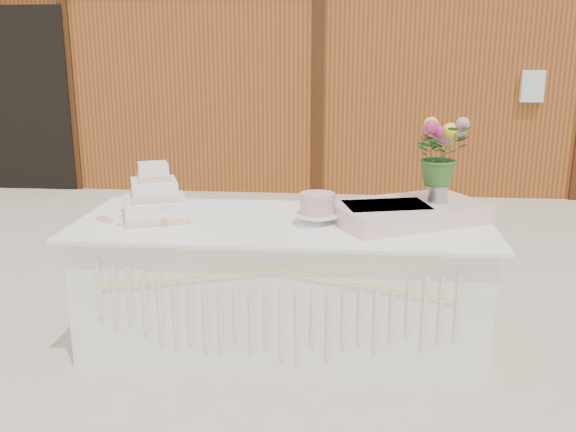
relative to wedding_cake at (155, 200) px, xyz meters
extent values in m
plane|color=beige|center=(0.76, 0.01, -0.88)|extent=(80.00, 80.00, 0.00)
cube|color=#96521F|center=(0.76, 6.01, 0.62)|extent=(12.00, 4.00, 3.00)
cube|color=white|center=(0.76, 0.01, -0.51)|extent=(2.28, 0.88, 0.75)
cube|color=white|center=(0.76, 0.01, -0.12)|extent=(2.40, 1.00, 0.02)
cube|color=white|center=(0.00, 0.00, -0.05)|extent=(0.46, 0.46, 0.12)
cube|color=#FFBEA1|center=(0.00, 0.00, -0.09)|extent=(0.47, 0.47, 0.03)
cube|color=white|center=(0.00, 0.00, 0.06)|extent=(0.33, 0.33, 0.11)
cube|color=#FFBEA1|center=(0.00, 0.00, 0.03)|extent=(0.34, 0.34, 0.03)
cube|color=white|center=(0.00, 0.00, 0.17)|extent=(0.21, 0.21, 0.10)
cube|color=#FFBEA1|center=(0.00, 0.00, 0.14)|extent=(0.23, 0.23, 0.03)
cylinder|color=white|center=(0.96, -0.04, -0.11)|extent=(0.22, 0.22, 0.01)
cylinder|color=white|center=(0.96, -0.04, -0.08)|extent=(0.06, 0.06, 0.04)
cylinder|color=white|center=(0.96, -0.04, -0.05)|extent=(0.25, 0.25, 0.01)
cylinder|color=#F3AFB4|center=(0.96, -0.04, 0.01)|extent=(0.20, 0.20, 0.12)
cube|color=beige|center=(1.47, 0.08, -0.06)|extent=(0.99, 0.84, 0.11)
cylinder|color=#A9A8AD|center=(1.65, 0.13, 0.07)|extent=(0.11, 0.11, 0.15)
imported|color=#336026|center=(1.65, 0.13, 0.32)|extent=(0.40, 0.38, 0.35)
camera|label=1|loc=(1.13, -3.56, 0.89)|focal=40.00mm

